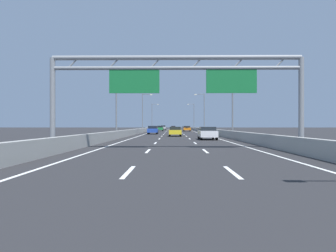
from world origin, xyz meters
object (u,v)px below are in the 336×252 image
object	(u,v)px
streetlamp_left_distant	(153,115)
streetlamp_right_distant	(193,115)
green_car	(160,128)
white_car	(207,133)
streetlamp_right_far	(203,110)
silver_car	(163,127)
orange_car	(187,129)
streetlamp_left_far	(143,110)
streetlamp_right_mid	(231,97)
sign_gantry	(178,78)
streetlamp_left_mid	(118,97)
red_car	(173,128)
blue_car	(153,130)

from	to	relation	value
streetlamp_left_distant	streetlamp_right_distant	size ratio (longest dim) A/B	1.00
green_car	white_car	world-z (taller)	green_car
streetlamp_right_far	silver_car	world-z (taller)	streetlamp_right_far
green_car	orange_car	world-z (taller)	green_car
streetlamp_left_far	green_car	size ratio (longest dim) A/B	2.05
streetlamp_left_distant	silver_car	xyz separation A→B (m)	(3.89, 1.70, -4.60)
streetlamp_right_mid	streetlamp_left_distant	world-z (taller)	same
streetlamp_left_far	sign_gantry	bearing A→B (deg)	-82.58
sign_gantry	streetlamp_left_mid	bearing A→B (deg)	110.06
streetlamp_right_far	red_car	xyz separation A→B (m)	(-7.37, 36.68, -4.69)
streetlamp_right_mid	streetlamp_right_distant	distance (m)	74.78
streetlamp_right_mid	red_car	distance (m)	74.59
streetlamp_left_mid	white_car	distance (m)	13.59
sign_gantry	blue_car	world-z (taller)	sign_gantry
white_car	orange_car	world-z (taller)	white_car
blue_car	streetlamp_left_far	bearing A→B (deg)	99.72
sign_gantry	orange_car	size ratio (longest dim) A/B	3.93
sign_gantry	streetlamp_right_mid	bearing A→B (deg)	70.42
streetlamp_right_far	blue_car	xyz separation A→B (m)	(-11.28, -21.30, -4.62)
blue_car	red_car	distance (m)	58.11
streetlamp_left_mid	orange_car	distance (m)	45.09
blue_car	streetlamp_right_far	bearing A→B (deg)	62.08
white_car	silver_car	size ratio (longest dim) A/B	0.95
streetlamp_left_mid	green_car	world-z (taller)	streetlamp_left_mid
white_car	red_car	world-z (taller)	white_car
red_car	blue_car	bearing A→B (deg)	-93.86
green_car	red_car	bearing A→B (deg)	81.95
streetlamp_right_far	orange_car	world-z (taller)	streetlamp_right_far
streetlamp_right_far	red_car	world-z (taller)	streetlamp_right_far
sign_gantry	red_car	bearing A→B (deg)	90.00
blue_car	streetlamp_right_mid	bearing A→B (deg)	-54.96
streetlamp_left_distant	silver_car	world-z (taller)	streetlamp_left_distant
streetlamp_right_far	green_car	xyz separation A→B (m)	(-11.14, 10.04, -4.63)
streetlamp_right_far	red_car	bearing A→B (deg)	101.36
streetlamp_left_distant	streetlamp_left_far	bearing A→B (deg)	-90.00
sign_gantry	blue_car	distance (m)	37.24
sign_gantry	white_car	bearing A→B (deg)	76.08
streetlamp_left_far	streetlamp_right_mid	bearing A→B (deg)	-68.23
streetlamp_right_mid	sign_gantry	bearing A→B (deg)	-109.58
streetlamp_right_mid	blue_car	distance (m)	20.19
streetlamp_left_distant	orange_car	world-z (taller)	streetlamp_left_distant
streetlamp_left_distant	orange_car	bearing A→B (deg)	-70.43
sign_gantry	white_car	world-z (taller)	sign_gantry
sign_gantry	streetlamp_right_mid	xyz separation A→B (m)	(7.37, 20.71, 0.55)
streetlamp_right_distant	green_car	bearing A→B (deg)	-112.17
streetlamp_right_mid	silver_car	world-z (taller)	streetlamp_right_mid
red_car	silver_car	bearing A→B (deg)	146.76
white_car	streetlamp_right_far	bearing A→B (deg)	85.05
orange_car	red_car	world-z (taller)	orange_car
sign_gantry	silver_car	size ratio (longest dim) A/B	3.76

